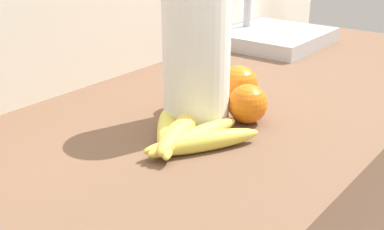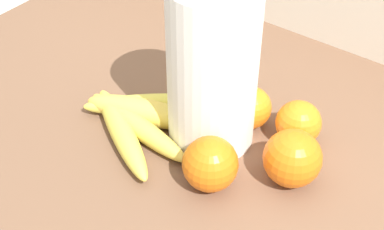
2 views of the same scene
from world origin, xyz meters
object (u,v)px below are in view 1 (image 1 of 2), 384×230
orange_front (248,104)px  orange_back_left (184,95)px  banana_bunch (185,135)px  orange_center (201,84)px  orange_far_right (239,85)px  paper_towel_roll (196,59)px  sink_basin (274,37)px

orange_front → orange_back_left: bearing=100.0°
banana_bunch → orange_center: (0.21, 0.12, 0.02)m
banana_bunch → orange_far_right: orange_far_right is taller
banana_bunch → orange_front: orange_front is taller
orange_far_right → orange_front: (-0.08, -0.07, -0.00)m
orange_back_left → orange_center: bearing=8.7°
orange_back_left → orange_center: (0.08, 0.01, 0.00)m
orange_far_right → banana_bunch: bearing=-170.0°
orange_far_right → paper_towel_roll: paper_towel_roll is taller
banana_bunch → paper_towel_roll: bearing=27.1°
banana_bunch → paper_towel_roll: 0.16m
orange_back_left → paper_towel_roll: size_ratio=0.23×
paper_towel_roll → sink_basin: paper_towel_roll is taller
orange_far_right → paper_towel_roll: size_ratio=0.29×
orange_back_left → sink_basin: size_ratio=0.20×
orange_front → paper_towel_roll: bearing=124.7°
orange_back_left → orange_far_right: bearing=-30.8°
orange_front → orange_center: bearing=70.8°
orange_center → paper_towel_roll: paper_towel_roll is taller
banana_bunch → sink_basin: size_ratio=0.70×
orange_front → orange_center: orange_front is taller
paper_towel_roll → sink_basin: bearing=16.3°
paper_towel_roll → orange_front: bearing=-55.3°
banana_bunch → orange_back_left: (0.13, 0.11, 0.01)m
banana_bunch → sink_basin: sink_basin is taller
orange_back_left → orange_front: (0.02, -0.14, 0.01)m
paper_towel_roll → orange_back_left: bearing=60.0°
orange_front → paper_towel_roll: size_ratio=0.27×
sink_basin → orange_far_right: bearing=-158.7°
banana_bunch → orange_front: (0.16, -0.03, 0.02)m
orange_back_left → orange_center: size_ratio=0.97×
banana_bunch → orange_front: bearing=-11.5°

